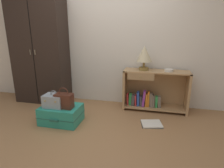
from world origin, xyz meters
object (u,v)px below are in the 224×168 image
at_px(table_lamp, 144,55).
at_px(wardrobe, 40,51).
at_px(bookshelf, 153,91).
at_px(suitcase_large, 61,114).
at_px(bowl, 169,70).
at_px(open_book_on_floor, 152,124).
at_px(bottle, 38,115).
at_px(handbag, 64,101).
at_px(train_case, 54,101).

bearing_deg(table_lamp, wardrobe, -179.12).
height_order(bookshelf, suitcase_large, bookshelf).
relative_size(bowl, open_book_on_floor, 0.40).
bearing_deg(table_lamp, bookshelf, 5.35).
height_order(wardrobe, table_lamp, wardrobe).
bearing_deg(wardrobe, bottle, -65.25).
bearing_deg(handbag, bowl, 29.31).
distance_m(table_lamp, bowl, 0.50).
height_order(bookshelf, bowl, bowl).
bearing_deg(bowl, handbag, -150.69).
bearing_deg(open_book_on_floor, bowl, 68.14).
relative_size(handbag, open_book_on_floor, 0.89).
bearing_deg(bookshelf, bottle, -154.82).
height_order(bookshelf, handbag, bookshelf).
relative_size(bookshelf, table_lamp, 2.69).
distance_m(bookshelf, suitcase_large, 1.65).
bearing_deg(bowl, wardrobe, -179.87).
height_order(suitcase_large, handbag, handbag).
relative_size(wardrobe, bottle, 12.29).
xyz_separation_m(wardrobe, table_lamp, (2.02, 0.03, -0.02)).
bearing_deg(suitcase_large, handbag, -27.36).
bearing_deg(handbag, bookshelf, 35.11).
relative_size(bowl, suitcase_large, 0.24).
distance_m(wardrobe, suitcase_large, 1.46).
bearing_deg(bowl, open_book_on_floor, -111.86).
distance_m(table_lamp, open_book_on_floor, 1.19).
distance_m(table_lamp, train_case, 1.69).
xyz_separation_m(wardrobe, suitcase_large, (0.81, -0.82, -0.89)).
bearing_deg(train_case, bottle, 173.24).
bearing_deg(open_book_on_floor, wardrobe, 165.53).
distance_m(table_lamp, handbag, 1.56).
bearing_deg(bottle, train_case, -6.76).
bearing_deg(suitcase_large, table_lamp, 35.09).
relative_size(table_lamp, bowl, 2.85).
xyz_separation_m(train_case, handbag, (0.17, -0.01, 0.02)).
distance_m(wardrobe, bowl, 2.47).
height_order(bottle, open_book_on_floor, bottle).
xyz_separation_m(table_lamp, train_case, (-1.29, -0.88, -0.63)).
distance_m(bookshelf, handbag, 1.59).
bearing_deg(table_lamp, train_case, -145.62).
relative_size(suitcase_large, handbag, 1.89).
bearing_deg(train_case, suitcase_large, 22.52).
height_order(table_lamp, train_case, table_lamp).
relative_size(suitcase_large, train_case, 1.99).
relative_size(table_lamp, train_case, 1.37).
bearing_deg(wardrobe, bowl, 0.13).
xyz_separation_m(train_case, bottle, (-0.36, 0.04, -0.30)).
bearing_deg(bottle, suitcase_large, -1.02).
bearing_deg(table_lamp, bottle, -152.92).
bearing_deg(bowl, bookshelf, 170.45).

